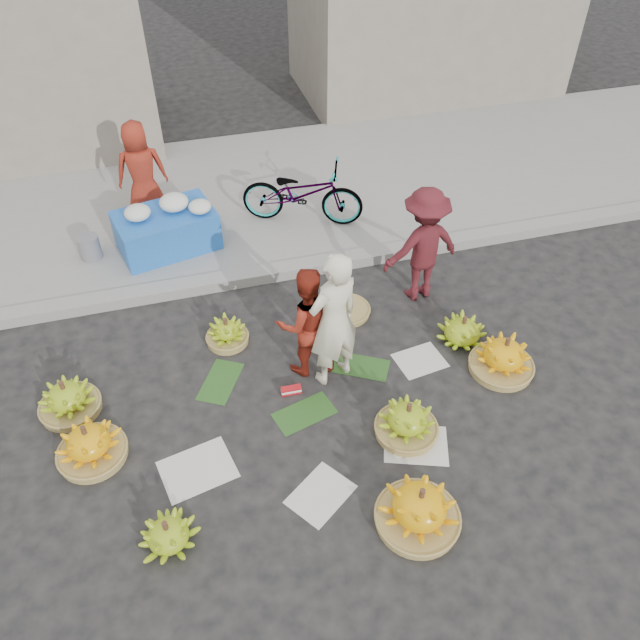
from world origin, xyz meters
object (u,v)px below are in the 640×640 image
object	(u,v)px
banana_bunch_0	(89,444)
bicycle	(302,193)
vendor_cream	(334,320)
flower_table	(167,228)
banana_bunch_4	(504,356)

from	to	relation	value
banana_bunch_0	bicycle	world-z (taller)	bicycle
vendor_cream	flower_table	bearing A→B (deg)	-82.50
banana_bunch_4	vendor_cream	distance (m)	2.04
banana_bunch_0	vendor_cream	bearing A→B (deg)	8.86
banana_bunch_0	vendor_cream	distance (m)	2.75
banana_bunch_4	flower_table	xyz separation A→B (m)	(-3.43, 3.29, 0.22)
banana_bunch_0	banana_bunch_4	distance (m)	4.53
vendor_cream	bicycle	xyz separation A→B (m)	(0.42, 3.00, -0.26)
banana_bunch_0	flower_table	xyz separation A→B (m)	(1.10, 3.27, 0.23)
banana_bunch_4	flower_table	bearing A→B (deg)	136.17
banana_bunch_0	bicycle	distance (m)	4.60
flower_table	bicycle	bearing A→B (deg)	-8.65
banana_bunch_4	vendor_cream	bearing A→B (deg)	167.10
bicycle	banana_bunch_4	bearing A→B (deg)	-133.92
vendor_cream	flower_table	distance (m)	3.27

